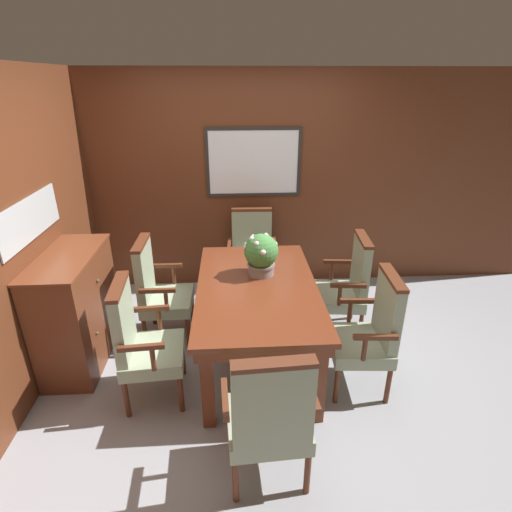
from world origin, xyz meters
TOP-DOWN VIEW (x-y plane):
  - ground_plane at (0.00, 0.00)m, footprint 14.00×14.00m
  - wall_back at (0.00, 1.62)m, footprint 7.20×0.08m
  - wall_left at (-1.76, 0.00)m, footprint 0.08×7.20m
  - dining_table at (0.05, 0.08)m, footprint 1.00×1.69m
  - chair_right_near at (0.92, -0.31)m, footprint 0.49×0.57m
  - chair_right_far at (0.95, 0.47)m, footprint 0.50×0.57m
  - chair_head_near at (0.05, -1.13)m, footprint 0.56×0.49m
  - chair_head_far at (0.07, 1.32)m, footprint 0.56×0.48m
  - chair_left_far at (-0.86, 0.48)m, footprint 0.46×0.55m
  - chair_left_near at (-0.85, -0.33)m, footprint 0.49×0.57m
  - potted_plant at (0.10, 0.29)m, footprint 0.30×0.31m
  - sideboard_cabinet at (-1.51, 0.19)m, footprint 0.45×1.00m

SIDE VIEW (x-z plane):
  - ground_plane at x=0.00m, z-range 0.00..0.00m
  - sideboard_cabinet at x=-1.51m, z-range 0.00..1.01m
  - chair_right_near at x=0.92m, z-range 0.02..1.03m
  - chair_right_far at x=0.95m, z-range 0.02..1.03m
  - chair_head_near at x=0.05m, z-range 0.02..1.03m
  - chair_head_far at x=0.07m, z-range 0.02..1.03m
  - chair_left_far at x=-0.86m, z-range 0.02..1.03m
  - chair_left_near at x=-0.85m, z-range 0.02..1.03m
  - dining_table at x=0.05m, z-range 0.28..1.02m
  - potted_plant at x=0.10m, z-range 0.75..1.13m
  - wall_left at x=-1.76m, z-range 0.00..2.45m
  - wall_back at x=0.00m, z-range 0.00..2.45m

